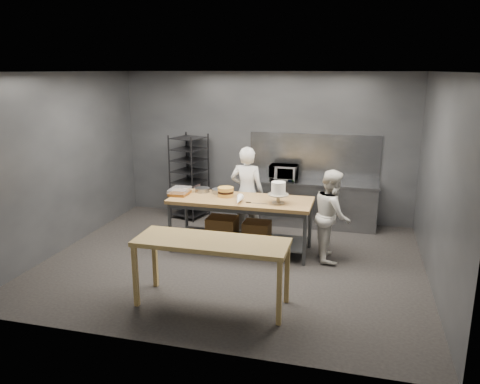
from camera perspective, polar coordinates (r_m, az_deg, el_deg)
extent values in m
plane|color=black|center=(7.71, -0.85, -8.45)|extent=(6.00, 6.00, 0.00)
cube|color=#4C4F54|center=(9.64, 3.09, 5.55)|extent=(6.00, 0.04, 3.00)
cube|color=olive|center=(7.89, 0.09, -1.03)|extent=(2.40, 0.90, 0.06)
cube|color=#47494C|center=(8.10, 0.09, -5.74)|extent=(2.25, 0.75, 0.03)
cylinder|color=#47494C|center=(8.03, -8.54, -4.36)|extent=(0.06, 0.06, 0.86)
cylinder|color=#47494C|center=(8.71, -6.55, -2.75)|extent=(0.06, 0.06, 0.86)
cylinder|color=#47494C|center=(7.47, 7.87, -5.81)|extent=(0.06, 0.06, 0.86)
cylinder|color=#47494C|center=(8.20, 8.53, -3.95)|extent=(0.06, 0.06, 0.86)
cube|color=brown|center=(8.13, -2.19, -4.28)|extent=(0.50, 0.40, 0.35)
cube|color=brown|center=(8.04, 2.06, -4.69)|extent=(0.45, 0.38, 0.30)
cube|color=olive|center=(6.08, -3.51, -6.15)|extent=(2.00, 0.70, 0.06)
cube|color=olive|center=(6.34, -12.62, -9.98)|extent=(0.06, 0.06, 0.84)
cube|color=olive|center=(6.83, -10.33, -8.01)|extent=(0.06, 0.06, 0.84)
cube|color=olive|center=(5.78, 4.81, -12.19)|extent=(0.06, 0.06, 0.84)
cube|color=olive|center=(6.32, 5.76, -9.78)|extent=(0.06, 0.06, 0.84)
cube|color=slate|center=(9.30, 8.68, 1.17)|extent=(2.60, 0.60, 0.04)
cube|color=slate|center=(9.42, 8.57, -1.49)|extent=(2.56, 0.56, 0.86)
cube|color=slate|center=(9.50, 8.98, 4.34)|extent=(2.60, 0.02, 0.90)
cube|color=black|center=(9.80, -6.19, 1.91)|extent=(0.75, 0.78, 1.75)
cube|color=white|center=(9.88, -6.13, 0.02)|extent=(0.43, 0.33, 0.45)
imported|color=white|center=(8.56, 0.85, -0.05)|extent=(0.64, 0.43, 1.70)
imported|color=silver|center=(7.72, 11.14, -2.79)|extent=(0.69, 0.82, 1.50)
imported|color=black|center=(9.34, 5.34, 2.40)|extent=(0.54, 0.37, 0.30)
cylinder|color=#AA9F88|center=(7.63, 4.67, -1.32)|extent=(0.20, 0.20, 0.02)
cylinder|color=#AA9F88|center=(7.61, 4.68, -0.81)|extent=(0.06, 0.06, 0.12)
cylinder|color=#AA9F88|center=(7.59, 4.69, -0.31)|extent=(0.34, 0.34, 0.02)
cylinder|color=white|center=(7.57, 4.71, 0.49)|extent=(0.23, 0.23, 0.20)
cylinder|color=gold|center=(8.02, -1.75, -0.33)|extent=(0.27, 0.27, 0.06)
cylinder|color=black|center=(8.01, -1.75, 0.02)|extent=(0.27, 0.27, 0.04)
cylinder|color=gold|center=(8.00, -1.75, 0.36)|extent=(0.27, 0.27, 0.06)
cylinder|color=gray|center=(8.34, -4.62, 0.26)|extent=(0.26, 0.26, 0.07)
cylinder|color=gray|center=(8.24, -2.58, 0.12)|extent=(0.25, 0.25, 0.07)
cone|color=white|center=(7.58, -0.14, -0.99)|extent=(0.16, 0.39, 0.12)
cube|color=slate|center=(7.60, 2.34, -1.41)|extent=(0.28, 0.02, 0.00)
cube|color=black|center=(7.64, 1.03, -1.27)|extent=(0.09, 0.02, 0.02)
cube|color=#9A631E|center=(8.12, -7.61, -0.31)|extent=(0.30, 0.20, 0.05)
cube|color=silver|center=(8.11, -7.63, 0.07)|extent=(0.31, 0.21, 0.06)
cube|color=#9A631E|center=(8.31, -7.09, 0.05)|extent=(0.30, 0.20, 0.05)
cube|color=silver|center=(8.29, -7.10, 0.42)|extent=(0.31, 0.21, 0.06)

